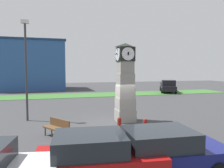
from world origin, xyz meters
TOP-DOWN VIEW (x-y plane):
  - ground_plane at (0.00, 0.00)m, footprint 81.43×81.43m
  - clock_tower at (0.63, 0.09)m, footprint 1.35×1.39m
  - bollard_near_tower at (-0.49, -2.24)m, footprint 0.23×0.23m
  - bollard_mid_row at (0.68, -3.06)m, footprint 0.23×0.23m
  - car_near_tower at (-2.75, -7.17)m, footprint 4.05×2.23m
  - car_by_building at (-0.40, -7.13)m, footprint 4.16×2.20m
  - pickup_truck at (12.46, 15.33)m, footprint 4.10×5.89m
  - bench at (-3.83, -2.12)m, footprint 1.35×1.62m
  - street_lamp_near_road at (-5.69, 1.99)m, footprint 0.50×0.24m
  - warehouse_blue_far at (-7.98, 25.19)m, footprint 12.28×8.13m
  - grass_verge_far at (-3.96, 14.93)m, footprint 48.86×4.85m

SIDE VIEW (x-z plane):
  - ground_plane at x=0.00m, z-range 0.00..0.00m
  - grass_verge_far at x=-3.96m, z-range 0.00..0.04m
  - bollard_near_tower at x=-0.49m, z-range 0.01..0.86m
  - bollard_mid_row at x=0.68m, z-range 0.01..0.89m
  - bench at x=-3.83m, z-range 0.07..0.97m
  - car_by_building at x=-0.40m, z-range 0.01..1.52m
  - car_near_tower at x=-2.75m, z-range 0.01..1.56m
  - pickup_truck at x=12.46m, z-range 0.01..1.86m
  - clock_tower at x=0.63m, z-range -0.13..5.04m
  - street_lamp_near_road at x=-5.69m, z-range 0.50..7.22m
  - warehouse_blue_far at x=-7.98m, z-range 0.01..8.15m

